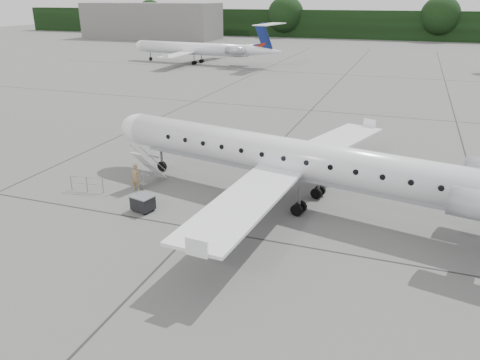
% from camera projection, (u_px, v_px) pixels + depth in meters
% --- Properties ---
extents(ground, '(320.00, 320.00, 0.00)m').
position_uv_depth(ground, '(289.00, 272.00, 21.27)').
color(ground, slate).
rests_on(ground, ground).
extents(treeline, '(260.00, 4.00, 8.00)m').
position_uv_depth(treeline, '(402.00, 26.00, 133.60)').
color(treeline, black).
rests_on(treeline, ground).
extents(terminal_building, '(40.00, 14.00, 10.00)m').
position_uv_depth(terminal_building, '(151.00, 21.00, 137.89)').
color(terminal_building, slate).
rests_on(terminal_building, ground).
extents(main_regional_jet, '(34.47, 27.81, 7.86)m').
position_uv_depth(main_regional_jet, '(295.00, 140.00, 27.17)').
color(main_regional_jet, white).
rests_on(main_regional_jet, ground).
extents(airstair, '(1.31, 2.48, 2.46)m').
position_uv_depth(airstair, '(149.00, 166.00, 30.87)').
color(airstair, white).
rests_on(airstair, ground).
extents(passenger, '(0.67, 0.46, 1.75)m').
position_uv_depth(passenger, '(136.00, 177.00, 29.94)').
color(passenger, '#957951').
rests_on(passenger, ground).
extents(safety_railing, '(2.19, 0.39, 1.00)m').
position_uv_depth(safety_railing, '(87.00, 184.00, 29.83)').
color(safety_railing, gray).
rests_on(safety_railing, ground).
extents(baggage_cart, '(1.36, 1.20, 1.02)m').
position_uv_depth(baggage_cart, '(143.00, 203.00, 27.13)').
color(baggage_cart, black).
rests_on(baggage_cart, ground).
extents(bg_regional_left, '(30.70, 23.48, 7.55)m').
position_uv_depth(bg_regional_left, '(192.00, 42.00, 86.44)').
color(bg_regional_left, white).
rests_on(bg_regional_left, ground).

